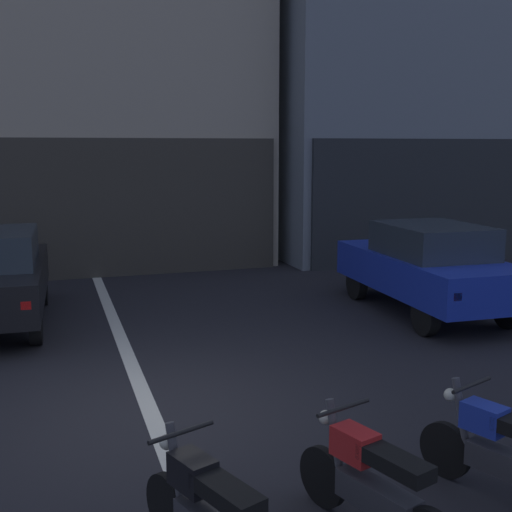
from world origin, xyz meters
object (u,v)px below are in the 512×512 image
Objects in this scene: car_blue_parked_kerbside at (428,265)px; motorcycle_blue_row_centre at (503,452)px; motorcycle_red_row_left_mid at (372,483)px; car_white_down_street at (121,227)px.

car_blue_parked_kerbside is 6.45m from motorcycle_blue_row_centre.
car_blue_parked_kerbside reaches higher than motorcycle_red_row_left_mid.
car_blue_parked_kerbside is 2.62× the size of motorcycle_blue_row_centre.
car_white_down_street is 13.16m from motorcycle_red_row_left_mid.
car_white_down_street reaches higher than motorcycle_red_row_left_mid.
motorcycle_red_row_left_mid is at bearing -88.14° from car_white_down_street.
car_blue_parked_kerbside and car_white_down_street have the same top height.
car_white_down_street is 2.59× the size of motorcycle_blue_row_centre.
motorcycle_red_row_left_mid is (0.43, -13.15, -0.43)m from car_white_down_street.
car_blue_parked_kerbside is 8.68m from car_white_down_street.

